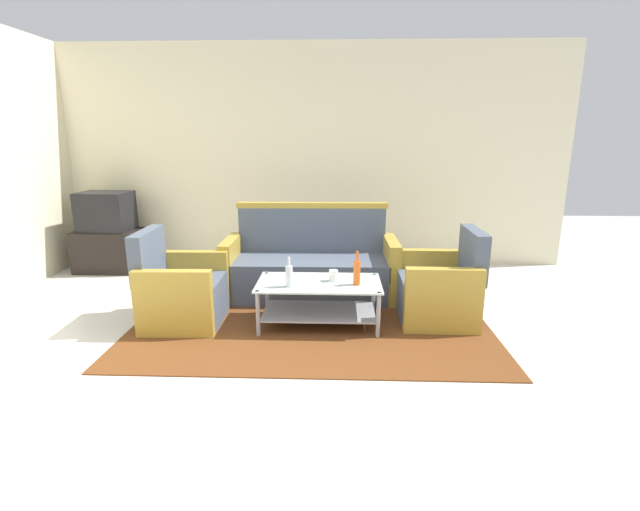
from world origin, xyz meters
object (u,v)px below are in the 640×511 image
at_px(armchair_right, 440,290).
at_px(television, 106,211).
at_px(bottle_clear, 289,276).
at_px(tv_stand, 110,250).
at_px(cup, 333,276).
at_px(couch, 311,267).
at_px(bottle_orange, 357,272).
at_px(armchair_left, 181,292).
at_px(coffee_table, 319,297).

bearing_deg(armchair_right, television, 69.86).
bearing_deg(bottle_clear, tv_stand, 143.78).
bearing_deg(tv_stand, television, 87.55).
bearing_deg(cup, couch, 107.54).
height_order(cup, tv_stand, tv_stand).
bearing_deg(cup, bottle_clear, -155.04).
height_order(bottle_orange, television, television).
xyz_separation_m(armchair_left, television, (-1.47, 1.65, 0.47)).
xyz_separation_m(coffee_table, bottle_orange, (0.33, -0.06, 0.25)).
height_order(couch, bottle_clear, couch).
distance_m(armchair_right, coffee_table, 1.13).
bearing_deg(bottle_clear, bottle_orange, 7.25).
distance_m(couch, coffee_table, 0.82).
distance_m(couch, armchair_right, 1.38).
height_order(coffee_table, tv_stand, tv_stand).
distance_m(coffee_table, tv_stand, 3.20).
relative_size(coffee_table, television, 1.78).
xyz_separation_m(armchair_right, cup, (-0.99, -0.14, 0.17)).
bearing_deg(armchair_right, armchair_left, 94.70).
distance_m(armchair_right, bottle_clear, 1.42).
bearing_deg(bottle_orange, cup, 153.30).
bearing_deg(television, bottle_orange, 152.79).
bearing_deg(coffee_table, bottle_orange, -10.85).
xyz_separation_m(couch, armchair_left, (-1.15, -0.78, -0.03)).
relative_size(bottle_clear, tv_stand, 0.33).
bearing_deg(armchair_left, tv_stand, -139.77).
bearing_deg(bottle_orange, couch, 117.10).
bearing_deg(coffee_table, cup, 16.86).
relative_size(couch, bottle_clear, 6.84).
bearing_deg(couch, tv_stand, -18.99).
relative_size(armchair_left, cup, 8.50).
bearing_deg(tv_stand, armchair_left, -48.26).
distance_m(armchair_right, television, 4.15).
relative_size(armchair_left, bottle_orange, 2.81).
bearing_deg(bottle_orange, armchair_left, 176.53).
xyz_separation_m(coffee_table, television, (-2.73, 1.68, 0.49)).
relative_size(coffee_table, cup, 11.00).
xyz_separation_m(armchair_left, armchair_right, (2.38, 0.15, 0.00)).
height_order(armchair_right, tv_stand, armchair_right).
xyz_separation_m(couch, bottle_clear, (-0.14, -0.95, 0.19)).
height_order(bottle_clear, bottle_orange, bottle_orange).
bearing_deg(armchair_left, couch, 122.64).
relative_size(armchair_left, television, 1.37).
bearing_deg(armchair_right, couch, 64.02).
height_order(coffee_table, bottle_orange, bottle_orange).
relative_size(bottle_orange, tv_stand, 0.38).
distance_m(bottle_orange, tv_stand, 3.53).
xyz_separation_m(bottle_orange, tv_stand, (-3.06, 1.74, -0.26)).
relative_size(armchair_left, tv_stand, 1.06).
distance_m(bottle_orange, cup, 0.24).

